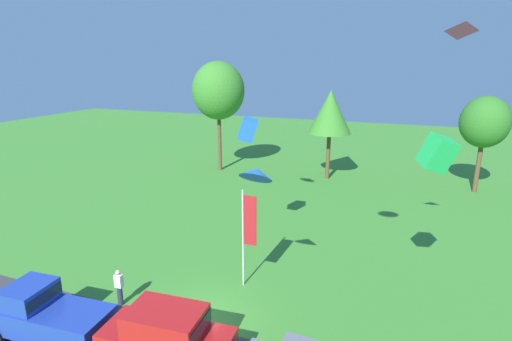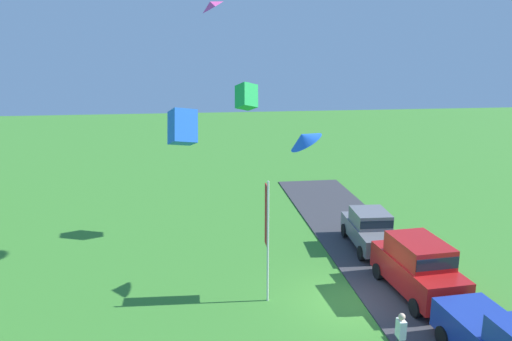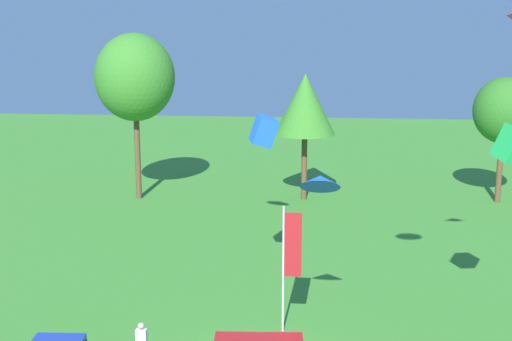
% 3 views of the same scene
% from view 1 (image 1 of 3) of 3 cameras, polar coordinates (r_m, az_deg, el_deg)
% --- Properties ---
extents(ground_plane, '(120.00, 120.00, 0.00)m').
position_cam_1_polar(ground_plane, '(17.93, -8.16, -20.72)').
color(ground_plane, '#3D842D').
extents(car_pickup_mid_row, '(5.11, 2.30, 2.14)m').
position_cam_1_polar(car_pickup_mid_row, '(18.35, -28.03, -17.48)').
color(car_pickup_mid_row, '#1E389E').
rests_on(car_pickup_mid_row, ground).
extents(car_suv_by_flagpole, '(4.72, 2.30, 2.28)m').
position_cam_1_polar(car_suv_by_flagpole, '(15.29, -12.63, -22.14)').
color(car_suv_by_flagpole, red).
rests_on(car_suv_by_flagpole, ground).
extents(person_beside_suv, '(0.36, 0.24, 1.71)m').
position_cam_1_polar(person_beside_suv, '(19.32, -18.95, -15.48)').
color(person_beside_suv, '#2D334C').
rests_on(person_beside_suv, ground).
extents(tree_far_right, '(4.99, 4.99, 10.53)m').
position_cam_1_polar(tree_far_right, '(38.79, -5.40, 11.26)').
color(tree_far_right, brown).
rests_on(tree_far_right, ground).
extents(tree_right_of_center, '(3.82, 3.82, 8.06)m').
position_cam_1_polar(tree_right_of_center, '(36.32, 10.56, 8.18)').
color(tree_right_of_center, brown).
rests_on(tree_right_of_center, ground).
extents(tree_far_left, '(3.74, 3.74, 7.89)m').
position_cam_1_polar(tree_far_left, '(36.69, 29.87, 5.98)').
color(tree_far_left, brown).
rests_on(tree_far_left, ground).
extents(flag_banner, '(0.71, 0.08, 4.86)m').
position_cam_1_polar(flag_banner, '(18.71, -1.22, -8.05)').
color(flag_banner, silver).
rests_on(flag_banner, ground).
extents(kite_box_trailing_tail, '(1.52, 1.22, 1.55)m').
position_cam_1_polar(kite_box_trailing_tail, '(16.13, 24.50, 2.28)').
color(kite_box_trailing_tail, green).
extents(kite_box_low_drifter, '(1.31, 1.04, 1.39)m').
position_cam_1_polar(kite_box_low_drifter, '(20.74, -1.20, 5.89)').
color(kite_box_low_drifter, blue).
extents(kite_diamond_topmost, '(0.98, 1.00, 0.70)m').
position_cam_1_polar(kite_diamond_topmost, '(17.60, 27.23, 17.68)').
color(kite_diamond_topmost, '#EA4C9E').
extents(kite_delta_mid_center, '(1.40, 1.41, 1.05)m').
position_cam_1_polar(kite_delta_mid_center, '(15.87, 0.06, -0.42)').
color(kite_delta_mid_center, blue).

